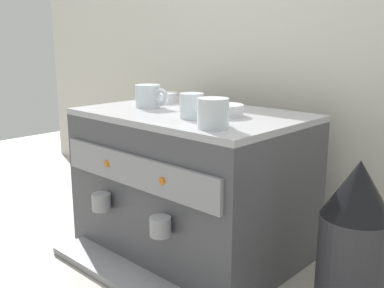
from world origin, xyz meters
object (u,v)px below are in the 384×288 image
Objects in this scene: ceramic_cup_2 at (213,113)px; ceramic_bowl_2 at (161,97)px; ceramic_bowl_1 at (200,105)px; ceramic_bowl_0 at (224,110)px; ceramic_cup_0 at (149,96)px; milk_pitcher at (98,194)px; ceramic_cup_1 at (193,106)px; espresso_machine at (191,183)px; coffee_grinder at (354,244)px.

ceramic_bowl_2 is (-0.44, 0.23, -0.02)m from ceramic_cup_2.
ceramic_bowl_1 is (-0.22, 0.19, -0.02)m from ceramic_cup_2.
ceramic_bowl_0 is at bearing -13.96° from ceramic_bowl_1.
milk_pitcher is (-0.32, 0.01, -0.41)m from ceramic_cup_0.
ceramic_cup_1 is 0.82× the size of ceramic_cup_2.
ceramic_bowl_2 is (-0.06, 0.11, -0.02)m from ceramic_cup_0.
milk_pitcher is (-0.49, -0.02, -0.15)m from espresso_machine.
ceramic_cup_0 is (-0.16, -0.02, 0.26)m from espresso_machine.
espresso_machine is 0.28m from ceramic_cup_1.
ceramic_cup_1 is at bearing -5.85° from milk_pitcher.
ceramic_cup_0 is at bearing -171.85° from espresso_machine.
espresso_machine is 6.12× the size of ceramic_bowl_0.
ceramic_cup_0 is at bearing 167.75° from ceramic_cup_1.
ceramic_bowl_1 is at bearing 138.95° from ceramic_cup_2.
espresso_machine reaches higher than coffee_grinder.
ceramic_bowl_0 is at bearing -12.03° from ceramic_bowl_2.
ceramic_cup_0 reaches higher than ceramic_bowl_2.
ceramic_cup_0 is 0.97× the size of ceramic_bowl_1.
ceramic_bowl_1 is at bearing 97.13° from espresso_machine.
milk_pitcher is (-0.70, 0.12, -0.41)m from ceramic_cup_2.
ceramic_bowl_0 is 0.13m from ceramic_bowl_1.
ceramic_cup_0 is 0.25m from ceramic_cup_1.
ceramic_cup_1 is at bearing -12.25° from ceramic_cup_0.
ceramic_cup_1 reaches higher than espresso_machine.
milk_pitcher is at bearing -172.39° from ceramic_bowl_1.
ceramic_bowl_2 is (-0.34, 0.07, -0.00)m from ceramic_bowl_0.
ceramic_bowl_1 reaches higher than espresso_machine.
espresso_machine reaches higher than milk_pitcher.
ceramic_cup_0 reaches higher than ceramic_bowl_1.
ceramic_cup_1 is at bearing -54.82° from ceramic_bowl_1.
ceramic_cup_2 is (0.38, -0.12, 0.00)m from ceramic_cup_0.
coffee_grinder is (0.77, -0.11, -0.26)m from ceramic_bowl_2.
espresso_machine is 0.51m from milk_pitcher.
milk_pitcher is at bearing 174.15° from ceramic_cup_1.
ceramic_bowl_1 is (-0.09, 0.12, -0.02)m from ceramic_cup_1.
espresso_machine is 5.65× the size of ceramic_cup_0.
ceramic_cup_2 reaches higher than ceramic_bowl_2.
ceramic_bowl_0 is 0.89× the size of ceramic_bowl_1.
ceramic_cup_0 is 1.30× the size of ceramic_cup_1.
ceramic_bowl_0 is (0.12, 0.02, 0.24)m from espresso_machine.
coffee_grinder is (0.54, -0.07, -0.26)m from ceramic_bowl_1.
ceramic_cup_1 is 0.74× the size of ceramic_bowl_1.
ceramic_cup_2 is at bearing -59.34° from ceramic_bowl_0.
ceramic_cup_1 is 0.54m from coffee_grinder.
ceramic_cup_2 reaches higher than milk_pitcher.
ceramic_bowl_0 is at bearing 7.89° from ceramic_cup_0.
ceramic_cup_1 reaches higher than ceramic_bowl_0.
milk_pitcher is (-1.03, 0.00, -0.13)m from coffee_grinder.
ceramic_cup_2 is (0.21, -0.14, 0.26)m from espresso_machine.
ceramic_bowl_2 is 0.48m from milk_pitcher.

